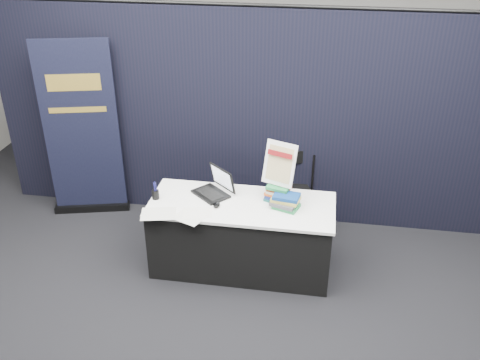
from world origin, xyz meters
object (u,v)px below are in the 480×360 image
Objects in this scene: book_stack_tall at (278,192)px; book_stack_short at (285,201)px; pullup_banner at (83,141)px; info_sign at (280,164)px; laptop at (212,187)px; display_table at (242,236)px; stacking_chair at (295,188)px.

book_stack_tall is 0.89× the size of book_stack_short.
book_stack_short is at bearing -33.00° from pullup_banner.
pullup_banner is (-2.29, 0.64, -0.20)m from info_sign.
laptop reaches higher than book_stack_tall.
info_sign is (0.67, -0.00, 0.31)m from laptop.
book_stack_short is 0.35m from info_sign.
display_table is at bearing -179.94° from book_stack_short.
pullup_banner is at bearing -174.30° from info_sign.
laptop is 0.77m from book_stack_short.
book_stack_short reaches higher than display_table.
display_table is 7.31× the size of book_stack_tall.
stacking_chair is (0.12, 0.69, -0.63)m from info_sign.
stacking_chair is at bearing 61.40° from display_table.
book_stack_short is 0.64× the size of info_sign.
laptop is 1.08× the size of info_sign.
book_stack_short is at bearing -41.25° from info_sign.
pullup_banner reaches higher than display_table.
display_table is 3.82× the size of laptop.
info_sign reaches higher than stacking_chair.
book_stack_short is at bearing -57.25° from book_stack_tall.
pullup_banner is at bearing 160.86° from stacking_chair.
stacking_chair is (0.79, 0.69, -0.32)m from laptop.
book_stack_tall is at bearing -30.74° from pullup_banner.
pullup_banner is (-2.38, 0.80, 0.10)m from book_stack_short.
display_table is 2.18m from pullup_banner.
laptop is at bearing 153.78° from display_table.
pullup_banner reaches higher than laptop.
info_sign is 0.95m from stacking_chair.
laptop is at bearing 167.81° from book_stack_short.
book_stack_tall reaches higher than book_stack_short.
pullup_banner is (-1.95, 0.80, 0.54)m from display_table.
book_stack_short is at bearing 29.41° from laptop.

